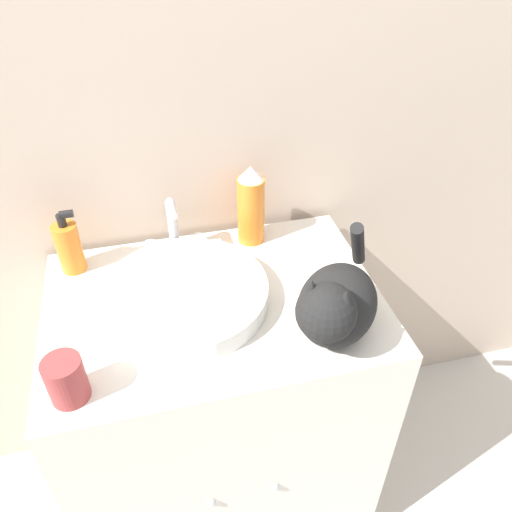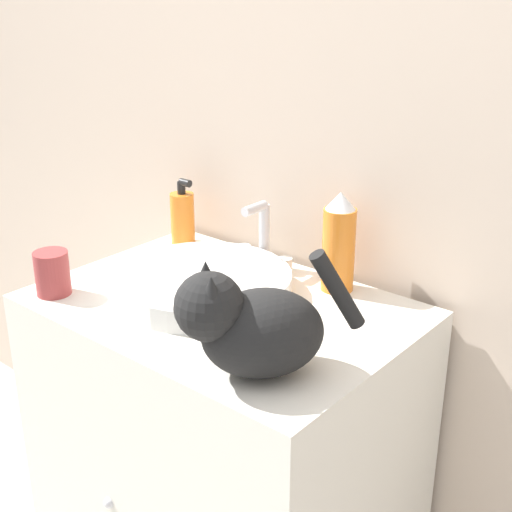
{
  "view_description": "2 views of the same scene",
  "coord_description": "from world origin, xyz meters",
  "px_view_note": "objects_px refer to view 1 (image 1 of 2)",
  "views": [
    {
      "loc": [
        -0.11,
        -0.56,
        1.6
      ],
      "look_at": [
        0.09,
        0.23,
        0.97
      ],
      "focal_mm": 35.0,
      "sensor_mm": 36.0,
      "label": 1
    },
    {
      "loc": [
        0.89,
        -0.69,
        1.46
      ],
      "look_at": [
        0.11,
        0.24,
        0.97
      ],
      "focal_mm": 50.0,
      "sensor_mm": 36.0,
      "label": 2
    }
  ],
  "objects_px": {
    "cat": "(335,305)",
    "soap_bottle": "(69,247)",
    "cup": "(66,380)",
    "spray_bottle": "(251,205)"
  },
  "relations": [
    {
      "from": "cat",
      "to": "soap_bottle",
      "type": "bearing_deg",
      "value": -85.86
    },
    {
      "from": "soap_bottle",
      "to": "spray_bottle",
      "type": "height_order",
      "value": "spray_bottle"
    },
    {
      "from": "cat",
      "to": "soap_bottle",
      "type": "distance_m",
      "value": 0.64
    },
    {
      "from": "cat",
      "to": "cup",
      "type": "distance_m",
      "value": 0.52
    },
    {
      "from": "cat",
      "to": "spray_bottle",
      "type": "distance_m",
      "value": 0.39
    },
    {
      "from": "cat",
      "to": "cup",
      "type": "xyz_separation_m",
      "value": [
        -0.52,
        -0.02,
        -0.04
      ]
    },
    {
      "from": "cat",
      "to": "cup",
      "type": "height_order",
      "value": "cat"
    },
    {
      "from": "cat",
      "to": "soap_bottle",
      "type": "height_order",
      "value": "cat"
    },
    {
      "from": "soap_bottle",
      "to": "cup",
      "type": "height_order",
      "value": "soap_bottle"
    },
    {
      "from": "spray_bottle",
      "to": "cat",
      "type": "bearing_deg",
      "value": -77.91
    }
  ]
}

